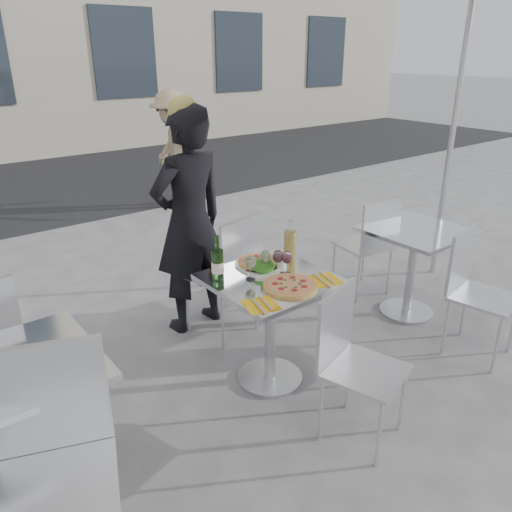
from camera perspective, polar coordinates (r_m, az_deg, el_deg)
ground at (r=3.48m, az=1.57°, el=-13.81°), size 80.00×80.00×0.00m
street_asphalt at (r=9.07m, az=-25.76°, el=7.16°), size 24.00×5.00×0.00m
main_table at (r=3.19m, az=1.67°, el=-5.98°), size 0.72×0.72×0.75m
side_table_left at (r=2.65m, az=-25.17°, el=-14.99°), size 0.72×0.72×0.75m
side_table_right at (r=4.22m, az=17.56°, el=0.29°), size 0.72×0.72×0.75m
chair_far at (r=3.69m, az=-2.87°, el=-1.26°), size 0.52×0.53×0.97m
chair_near at (r=2.84m, az=10.84°, el=-10.86°), size 0.50×0.51×0.88m
side_chair_lnear at (r=2.24m, az=-22.19°, el=-20.05°), size 0.60×0.61×1.02m
side_chair_rfar at (r=4.45m, az=13.00°, el=1.87°), size 0.47×0.48×0.90m
side_chair_rnear at (r=3.84m, az=23.60°, el=-2.84°), size 0.48×0.49×0.91m
woman_diner at (r=3.78m, az=-7.63°, el=3.83°), size 0.67×0.47×1.73m
pedestrian_b at (r=7.07m, az=-9.41°, el=11.87°), size 0.76×1.11×1.58m
pizza_near at (r=2.99m, az=3.94°, el=-3.37°), size 0.33×0.33×0.02m
pizza_far at (r=3.28m, az=0.23°, el=-0.75°), size 0.31×0.31×0.03m
salad_plate at (r=3.16m, az=0.83°, el=-1.28°), size 0.22×0.22×0.09m
wine_bottle at (r=3.03m, az=-4.42°, el=-0.86°), size 0.07×0.08×0.29m
carafe at (r=3.29m, az=3.90°, el=1.17°), size 0.08×0.08×0.29m
sugar_shaker at (r=3.22m, az=2.95°, el=-0.53°), size 0.06×0.06×0.11m
wineglass_white_a at (r=3.03m, az=-0.67°, el=-0.82°), size 0.07×0.07×0.16m
wineglass_white_b at (r=3.12m, az=1.10°, el=-0.18°), size 0.07×0.07×0.16m
wineglass_red_a at (r=3.12m, az=3.54°, el=-0.22°), size 0.07×0.07×0.16m
wineglass_red_b at (r=3.12m, az=2.52°, el=-0.14°), size 0.07×0.07×0.16m
napkin_left at (r=2.78m, az=0.56°, el=-5.60°), size 0.22×0.22×0.01m
napkin_right at (r=3.10m, az=7.75°, el=-2.70°), size 0.22×0.22×0.01m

